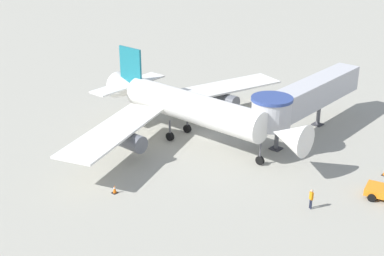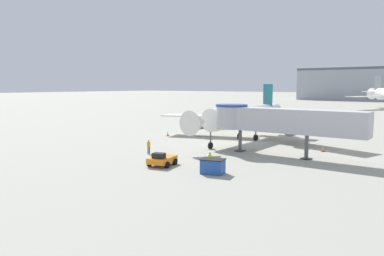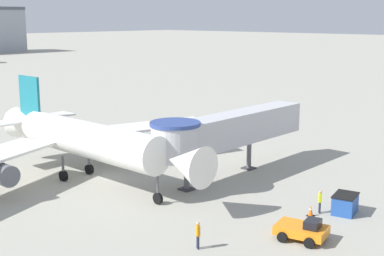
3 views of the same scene
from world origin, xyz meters
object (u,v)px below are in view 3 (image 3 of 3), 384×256
jet_bridge (222,131)px  pushback_tug_orange (303,230)px  service_container_blue (345,204)px  ground_crew_marshaller (320,200)px  ground_crew_wing_walker (198,233)px  traffic_cone_apron_front (311,211)px  main_airplane (84,140)px  traffic_cone_starboard_wing (202,155)px

jet_bridge → pushback_tug_orange: (-6.88, -12.58, -3.65)m
pushback_tug_orange → service_container_blue: size_ratio=1.43×
pushback_tug_orange → ground_crew_marshaller: size_ratio=2.06×
service_container_blue → ground_crew_wing_walker: bearing=162.6°
traffic_cone_apron_front → ground_crew_wing_walker: bearing=167.2°
service_container_blue → traffic_cone_apron_front: (-2.24, 1.53, -0.33)m
main_airplane → jet_bridge: 12.15m
jet_bridge → ground_crew_wing_walker: (-12.59, -8.57, -3.28)m
pushback_tug_orange → traffic_cone_apron_front: size_ratio=4.37×
ground_crew_wing_walker → jet_bridge: bearing=-28.0°
jet_bridge → service_container_blue: 12.85m
jet_bridge → traffic_cone_apron_front: bearing=-105.1°
main_airplane → traffic_cone_apron_front: size_ratio=38.89×
pushback_tug_orange → ground_crew_marshaller: ground_crew_marshaller is taller
service_container_blue → ground_crew_marshaller: (-1.27, 1.36, 0.29)m
traffic_cone_starboard_wing → traffic_cone_apron_front: bearing=-112.1°
main_airplane → traffic_cone_starboard_wing: bearing=-10.9°
traffic_cone_starboard_wing → ground_crew_wing_walker: size_ratio=0.37×
jet_bridge → service_container_blue: size_ratio=7.43×
pushback_tug_orange → ground_crew_marshaller: (5.00, 1.62, 0.34)m
main_airplane → ground_crew_marshaller: main_airplane is taller
traffic_cone_apron_front → traffic_cone_starboard_wing: bearing=67.9°
ground_crew_marshaller → ground_crew_wing_walker: bearing=125.4°
traffic_cone_starboard_wing → ground_crew_marshaller: 18.03m
jet_bridge → main_airplane: bearing=136.3°
pushback_tug_orange → traffic_cone_starboard_wing: 21.59m
traffic_cone_starboard_wing → ground_crew_marshaller: size_ratio=0.38×
service_container_blue → ground_crew_wing_walker: (-11.98, 3.75, 0.31)m
service_container_blue → traffic_cone_starboard_wing: 18.96m
jet_bridge → pushback_tug_orange: 14.80m
service_container_blue → traffic_cone_apron_front: service_container_blue is taller
main_airplane → pushback_tug_orange: main_airplane is taller
ground_crew_wing_walker → main_airplane: bearing=15.2°
traffic_cone_starboard_wing → service_container_blue: bearing=-104.1°
jet_bridge → traffic_cone_starboard_wing: size_ratio=28.25×
pushback_tug_orange → service_container_blue: pushback_tug_orange is taller
ground_crew_marshaller → ground_crew_wing_walker: ground_crew_wing_walker is taller
main_airplane → service_container_blue: (8.21, -20.66, -2.95)m
ground_crew_marshaller → jet_bridge: bearing=38.2°
traffic_cone_starboard_wing → ground_crew_marshaller: ground_crew_marshaller is taller
jet_bridge → service_container_blue: (-0.62, -12.32, -3.59)m
main_airplane → ground_crew_wing_walker: (-3.77, -16.91, -2.65)m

